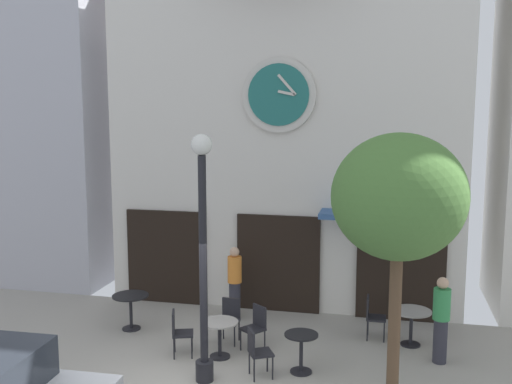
{
  "coord_description": "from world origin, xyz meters",
  "views": [
    {
      "loc": [
        3.2,
        -8.61,
        4.85
      ],
      "look_at": [
        0.71,
        2.41,
        3.19
      ],
      "focal_mm": 41.77,
      "sensor_mm": 36.0,
      "label": 1
    }
  ],
  "objects_px": {
    "street_tree": "(399,199)",
    "pedestrian_orange": "(235,282)",
    "cafe_chair_facing_wall": "(230,317)",
    "pedestrian_green": "(441,319)",
    "cafe_chair_under_awning": "(179,330)",
    "cafe_table_center": "(220,332)",
    "cafe_chair_curbside": "(256,349)",
    "cafe_table_leftmost": "(131,304)",
    "cafe_chair_mid_row": "(372,314)",
    "cafe_table_near_door": "(301,347)",
    "cafe_table_center_right": "(411,319)",
    "street_lamp": "(203,259)",
    "cafe_chair_outer": "(256,324)"
  },
  "relations": [
    {
      "from": "cafe_table_center_right",
      "to": "cafe_chair_mid_row",
      "type": "height_order",
      "value": "cafe_chair_mid_row"
    },
    {
      "from": "street_tree",
      "to": "cafe_chair_facing_wall",
      "type": "xyz_separation_m",
      "value": [
        -3.27,
        1.9,
        -2.87
      ]
    },
    {
      "from": "cafe_chair_mid_row",
      "to": "pedestrian_green",
      "type": "relative_size",
      "value": 0.54
    },
    {
      "from": "cafe_table_center",
      "to": "cafe_chair_curbside",
      "type": "xyz_separation_m",
      "value": [
        0.88,
        -0.68,
        0.01
      ]
    },
    {
      "from": "cafe_table_leftmost",
      "to": "cafe_table_center_right",
      "type": "height_order",
      "value": "cafe_table_leftmost"
    },
    {
      "from": "cafe_chair_under_awning",
      "to": "pedestrian_green",
      "type": "distance_m",
      "value": 5.01
    },
    {
      "from": "cafe_chair_curbside",
      "to": "cafe_table_near_door",
      "type": "bearing_deg",
      "value": 26.25
    },
    {
      "from": "cafe_chair_curbside",
      "to": "cafe_chair_mid_row",
      "type": "bearing_deg",
      "value": 49.37
    },
    {
      "from": "street_lamp",
      "to": "cafe_table_leftmost",
      "type": "height_order",
      "value": "street_lamp"
    },
    {
      "from": "pedestrian_green",
      "to": "street_tree",
      "type": "bearing_deg",
      "value": -116.3
    },
    {
      "from": "cafe_chair_mid_row",
      "to": "cafe_table_near_door",
      "type": "bearing_deg",
      "value": -122.3
    },
    {
      "from": "cafe_table_center",
      "to": "cafe_chair_facing_wall",
      "type": "xyz_separation_m",
      "value": [
        -0.01,
        0.8,
        0.01
      ]
    },
    {
      "from": "street_lamp",
      "to": "pedestrian_orange",
      "type": "relative_size",
      "value": 2.62
    },
    {
      "from": "street_tree",
      "to": "cafe_table_center_right",
      "type": "xyz_separation_m",
      "value": [
        0.37,
        2.51,
        -2.85
      ]
    },
    {
      "from": "street_tree",
      "to": "pedestrian_orange",
      "type": "xyz_separation_m",
      "value": [
        -3.51,
        3.23,
        -2.54
      ]
    },
    {
      "from": "cafe_chair_mid_row",
      "to": "cafe_chair_facing_wall",
      "type": "distance_m",
      "value": 2.97
    },
    {
      "from": "street_tree",
      "to": "cafe_chair_under_awning",
      "type": "relative_size",
      "value": 4.93
    },
    {
      "from": "pedestrian_orange",
      "to": "cafe_table_center",
      "type": "bearing_deg",
      "value": -83.03
    },
    {
      "from": "street_tree",
      "to": "pedestrian_green",
      "type": "bearing_deg",
      "value": 63.7
    },
    {
      "from": "cafe_table_center_right",
      "to": "pedestrian_orange",
      "type": "xyz_separation_m",
      "value": [
        -3.89,
        0.72,
        0.31
      ]
    },
    {
      "from": "cafe_chair_facing_wall",
      "to": "pedestrian_orange",
      "type": "bearing_deg",
      "value": 100.53
    },
    {
      "from": "cafe_table_center_right",
      "to": "cafe_chair_under_awning",
      "type": "distance_m",
      "value": 4.68
    },
    {
      "from": "cafe_chair_facing_wall",
      "to": "pedestrian_green",
      "type": "relative_size",
      "value": 0.54
    },
    {
      "from": "cafe_table_near_door",
      "to": "cafe_table_center_right",
      "type": "xyz_separation_m",
      "value": [
        2.0,
        1.73,
        0.06
      ]
    },
    {
      "from": "street_tree",
      "to": "cafe_table_center_right",
      "type": "bearing_deg",
      "value": 81.53
    },
    {
      "from": "cafe_table_near_door",
      "to": "cafe_chair_facing_wall",
      "type": "bearing_deg",
      "value": 145.95
    },
    {
      "from": "street_lamp",
      "to": "cafe_chair_facing_wall",
      "type": "relative_size",
      "value": 4.86
    },
    {
      "from": "cafe_table_center_right",
      "to": "street_lamp",
      "type": "bearing_deg",
      "value": -146.14
    },
    {
      "from": "cafe_table_leftmost",
      "to": "pedestrian_orange",
      "type": "relative_size",
      "value": 0.47
    },
    {
      "from": "cafe_chair_under_awning",
      "to": "cafe_chair_facing_wall",
      "type": "height_order",
      "value": "same"
    },
    {
      "from": "pedestrian_green",
      "to": "pedestrian_orange",
      "type": "xyz_separation_m",
      "value": [
        -4.4,
        1.44,
        0.0
      ]
    },
    {
      "from": "cafe_chair_under_awning",
      "to": "cafe_chair_curbside",
      "type": "height_order",
      "value": "same"
    },
    {
      "from": "cafe_table_center",
      "to": "cafe_chair_outer",
      "type": "bearing_deg",
      "value": 39.66
    },
    {
      "from": "cafe_table_center",
      "to": "cafe_chair_under_awning",
      "type": "relative_size",
      "value": 0.81
    },
    {
      "from": "cafe_table_leftmost",
      "to": "cafe_chair_mid_row",
      "type": "relative_size",
      "value": 0.87
    },
    {
      "from": "cafe_table_near_door",
      "to": "cafe_chair_facing_wall",
      "type": "height_order",
      "value": "cafe_chair_facing_wall"
    },
    {
      "from": "cafe_chair_under_awning",
      "to": "cafe_chair_mid_row",
      "type": "xyz_separation_m",
      "value": [
        3.64,
        1.72,
        0.0
      ]
    },
    {
      "from": "cafe_chair_curbside",
      "to": "pedestrian_orange",
      "type": "xyz_separation_m",
      "value": [
        -1.14,
        2.82,
        0.33
      ]
    },
    {
      "from": "cafe_chair_under_awning",
      "to": "street_lamp",
      "type": "bearing_deg",
      "value": -48.04
    },
    {
      "from": "cafe_table_leftmost",
      "to": "cafe_chair_under_awning",
      "type": "bearing_deg",
      "value": -36.07
    },
    {
      "from": "street_lamp",
      "to": "cafe_chair_under_awning",
      "type": "xyz_separation_m",
      "value": [
        -0.81,
        0.9,
        -1.69
      ]
    },
    {
      "from": "cafe_chair_curbside",
      "to": "cafe_table_leftmost",
      "type": "bearing_deg",
      "value": 152.37
    },
    {
      "from": "street_lamp",
      "to": "cafe_chair_mid_row",
      "type": "height_order",
      "value": "street_lamp"
    },
    {
      "from": "street_tree",
      "to": "cafe_chair_outer",
      "type": "xyz_separation_m",
      "value": [
        -2.65,
        1.59,
        -2.87
      ]
    },
    {
      "from": "street_tree",
      "to": "cafe_chair_curbside",
      "type": "bearing_deg",
      "value": 170.09
    },
    {
      "from": "cafe_table_near_door",
      "to": "pedestrian_orange",
      "type": "bearing_deg",
      "value": 127.72
    },
    {
      "from": "pedestrian_green",
      "to": "cafe_chair_facing_wall",
      "type": "bearing_deg",
      "value": 178.5
    },
    {
      "from": "cafe_table_leftmost",
      "to": "cafe_chair_under_awning",
      "type": "relative_size",
      "value": 0.87
    },
    {
      "from": "cafe_chair_facing_wall",
      "to": "pedestrian_green",
      "type": "bearing_deg",
      "value": -1.5
    },
    {
      "from": "pedestrian_green",
      "to": "street_lamp",
      "type": "bearing_deg",
      "value": -157.6
    }
  ]
}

